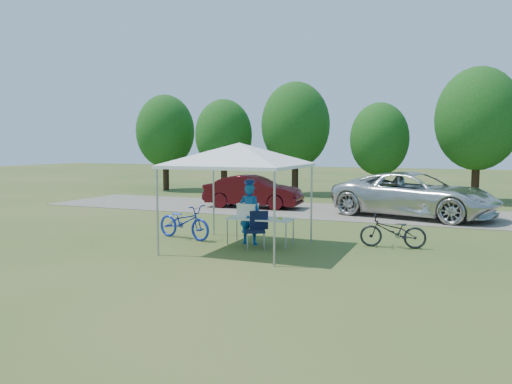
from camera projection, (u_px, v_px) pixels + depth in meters
ground at (240, 248)px, 12.95m from camera, size 100.00×100.00×0.00m
gravel_strip at (319, 211)px, 20.33m from camera, size 24.00×5.00×0.02m
canopy at (239, 146)px, 12.70m from camera, size 4.53×4.53×3.00m
treeline at (344, 129)px, 25.70m from camera, size 24.89×4.28×6.30m
folding_table at (260, 220)px, 13.36m from camera, size 1.76×0.73×0.72m
folding_chair at (257, 226)px, 12.95m from camera, size 0.64×0.68×0.95m
cooler at (248, 210)px, 13.47m from camera, size 0.53×0.36×0.38m
ice_cream_cup at (280, 218)px, 13.09m from camera, size 0.09×0.09×0.06m
cyclist at (250, 214)px, 13.42m from camera, size 0.60×0.40×1.65m
bike_blue at (184, 222)px, 14.22m from camera, size 1.98×1.08×0.99m
bike_dark at (393, 231)px, 12.96m from camera, size 1.73×0.77×0.88m
minivan at (415, 194)px, 18.50m from camera, size 6.48×4.25×1.66m
sedan at (253, 192)px, 21.28m from camera, size 4.22×1.67×1.37m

